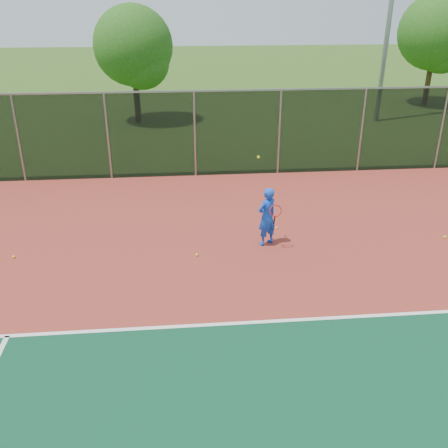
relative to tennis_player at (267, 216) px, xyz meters
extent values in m
plane|color=#2D5017|center=(1.38, -6.40, -0.81)|extent=(120.00, 120.00, 0.00)
cube|color=#9C3427|center=(1.38, -4.40, -0.80)|extent=(30.00, 20.00, 0.02)
cube|color=black|center=(1.38, 5.60, 0.71)|extent=(30.00, 0.04, 3.00)
cube|color=gray|center=(1.38, 5.60, 2.21)|extent=(30.00, 0.06, 0.06)
imported|color=blue|center=(0.00, 0.00, 0.00)|extent=(0.69, 0.63, 1.57)
cylinder|color=black|center=(0.15, -0.25, 0.01)|extent=(0.03, 0.15, 0.27)
torus|color=#A51414|center=(0.15, -0.35, 0.31)|extent=(0.30, 0.13, 0.29)
sphere|color=yellow|center=(-0.25, 0.10, 1.56)|extent=(0.07, 0.07, 0.07)
sphere|color=yellow|center=(0.07, 0.89, -0.75)|extent=(0.07, 0.07, 0.07)
sphere|color=yellow|center=(0.45, 0.86, -0.75)|extent=(0.07, 0.07, 0.07)
sphere|color=yellow|center=(-1.84, -0.51, -0.75)|extent=(0.07, 0.07, 0.07)
sphere|color=yellow|center=(4.87, -0.11, -0.75)|extent=(0.07, 0.07, 0.07)
sphere|color=yellow|center=(-6.40, -0.19, -0.75)|extent=(0.07, 0.07, 0.07)
cylinder|color=gray|center=(8.01, 13.24, 4.74)|extent=(0.24, 0.24, 11.11)
cylinder|color=#332212|center=(-4.21, 14.11, 0.27)|extent=(0.30, 0.30, 2.15)
sphere|color=#215115|center=(-4.21, 14.11, 2.90)|extent=(3.83, 3.83, 3.83)
sphere|color=#215115|center=(-3.81, 13.81, 2.18)|extent=(2.63, 2.63, 2.63)
cylinder|color=#332212|center=(12.28, 16.82, 0.37)|extent=(0.30, 0.30, 2.35)
sphere|color=#215115|center=(12.28, 16.82, 3.24)|extent=(4.18, 4.18, 4.18)
sphere|color=#215115|center=(12.68, 16.52, 2.46)|extent=(2.88, 2.88, 2.88)
camera|label=1|loc=(-2.17, -11.55, 5.24)|focal=40.00mm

